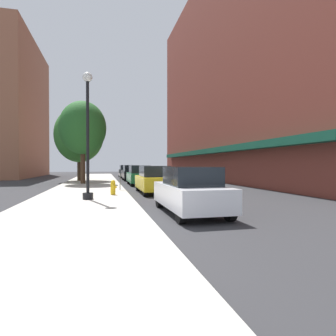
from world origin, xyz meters
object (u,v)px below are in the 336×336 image
object	(u,v)px
tree_mid	(79,135)
car_green	(139,175)
lamppost	(88,133)
fire_hydrant	(113,187)
parking_meter_near	(120,177)
car_white	(190,191)
car_yellow	(154,180)
car_silver	(126,171)
tree_near	(83,128)
car_black	(131,173)

from	to	relation	value
tree_mid	car_green	world-z (taller)	tree_mid
lamppost	fire_hydrant	world-z (taller)	lamppost
parking_meter_near	car_white	xyz separation A→B (m)	(1.95, -8.48, -0.14)
car_yellow	car_silver	bearing A→B (deg)	87.96
tree_mid	car_yellow	xyz separation A→B (m)	(5.30, -12.56, -3.90)
lamppost	tree_near	distance (m)	11.23
lamppost	car_black	bearing A→B (deg)	77.73
parking_meter_near	car_black	world-z (taller)	car_black
lamppost	parking_meter_near	size ratio (longest dim) A/B	4.50
tree_mid	car_black	distance (m)	6.71
car_green	car_black	world-z (taller)	same
tree_mid	car_white	world-z (taller)	tree_mid
fire_hydrant	tree_near	world-z (taller)	tree_near
parking_meter_near	lamppost	bearing A→B (deg)	-111.46
car_yellow	car_green	xyz separation A→B (m)	(0.00, 6.97, 0.00)
fire_hydrant	parking_meter_near	size ratio (longest dim) A/B	0.60
tree_near	car_black	distance (m)	8.52
tree_near	car_white	size ratio (longest dim) A/B	1.62
fire_hydrant	car_green	size ratio (longest dim) A/B	0.18
car_black	fire_hydrant	bearing A→B (deg)	-100.72
car_silver	fire_hydrant	bearing A→B (deg)	-96.11
lamppost	car_silver	xyz separation A→B (m)	(3.69, 23.82, -2.39)
parking_meter_near	tree_mid	bearing A→B (deg)	106.65
lamppost	tree_near	bearing A→B (deg)	94.96
car_yellow	car_black	bearing A→B (deg)	87.96
lamppost	car_white	world-z (taller)	lamppost
fire_hydrant	tree_near	bearing A→B (deg)	103.11
tree_near	car_white	distance (m)	16.32
car_yellow	fire_hydrant	bearing A→B (deg)	-153.50
tree_mid	car_silver	bearing A→B (deg)	57.01
fire_hydrant	car_white	size ratio (longest dim) A/B	0.18
tree_mid	car_yellow	world-z (taller)	tree_mid
car_green	car_white	bearing A→B (deg)	-89.18
lamppost	tree_mid	xyz separation A→B (m)	(-1.61, 15.65, 1.50)
tree_mid	car_black	size ratio (longest dim) A/B	1.71
parking_meter_near	tree_mid	distance (m)	12.29
parking_meter_near	tree_mid	world-z (taller)	tree_mid
car_white	car_yellow	xyz separation A→B (m)	(0.00, 7.12, 0.00)
fire_hydrant	car_black	xyz separation A→B (m)	(2.48, 15.25, 0.29)
lamppost	car_white	size ratio (longest dim) A/B	1.37
car_green	car_silver	bearing A→B (deg)	90.82
fire_hydrant	car_black	distance (m)	15.45
car_white	car_green	world-z (taller)	same
fire_hydrant	tree_mid	distance (m)	14.80
car_black	tree_near	bearing A→B (deg)	-129.73
fire_hydrant	car_green	xyz separation A→B (m)	(2.48, 8.32, 0.29)
parking_meter_near	car_silver	bearing A→B (deg)	84.25
fire_hydrant	car_yellow	bearing A→B (deg)	28.54
fire_hydrant	tree_mid	bearing A→B (deg)	101.46
tree_near	car_yellow	bearing A→B (deg)	-59.77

